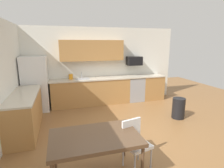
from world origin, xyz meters
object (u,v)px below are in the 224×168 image
(chair_near_table, at_px, (135,140))
(kettle, at_px, (71,77))
(microwave, at_px, (134,61))
(refrigerator, at_px, (36,84))
(dining_table, at_px, (95,139))
(oven_range, at_px, (134,89))
(trash_bin, at_px, (178,108))

(chair_near_table, height_order, kettle, kettle)
(microwave, bearing_deg, chair_near_table, -112.79)
(refrigerator, relative_size, dining_table, 1.25)
(oven_range, height_order, chair_near_table, oven_range)
(kettle, bearing_deg, refrigerator, -173.35)
(microwave, height_order, dining_table, microwave)
(oven_range, bearing_deg, trash_bin, -74.10)
(refrigerator, xyz_separation_m, trash_bin, (4.01, -1.85, -0.57))
(chair_near_table, relative_size, trash_bin, 1.42)
(oven_range, height_order, dining_table, oven_range)
(kettle, bearing_deg, dining_table, -88.18)
(refrigerator, height_order, chair_near_table, refrigerator)
(microwave, bearing_deg, oven_range, -90.00)
(oven_range, bearing_deg, microwave, 90.00)
(microwave, height_order, trash_bin, microwave)
(dining_table, xyz_separation_m, chair_near_table, (0.70, 0.05, -0.16))
(refrigerator, xyz_separation_m, dining_table, (1.23, -3.50, -0.21))
(refrigerator, bearing_deg, dining_table, -70.64)
(microwave, distance_m, trash_bin, 2.43)
(kettle, bearing_deg, chair_near_table, -77.09)
(oven_range, relative_size, trash_bin, 1.52)
(kettle, bearing_deg, microwave, 1.22)
(refrigerator, distance_m, dining_table, 3.72)
(refrigerator, height_order, dining_table, refrigerator)
(microwave, xyz_separation_m, dining_table, (-2.23, -3.68, -0.84))
(dining_table, xyz_separation_m, trash_bin, (2.78, 1.65, -0.36))
(trash_bin, bearing_deg, chair_near_table, -142.48)
(refrigerator, xyz_separation_m, kettle, (1.11, 0.13, 0.15))
(oven_range, distance_m, trash_bin, 2.02)
(dining_table, height_order, trash_bin, dining_table)
(dining_table, bearing_deg, kettle, 91.82)
(refrigerator, relative_size, chair_near_table, 2.05)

